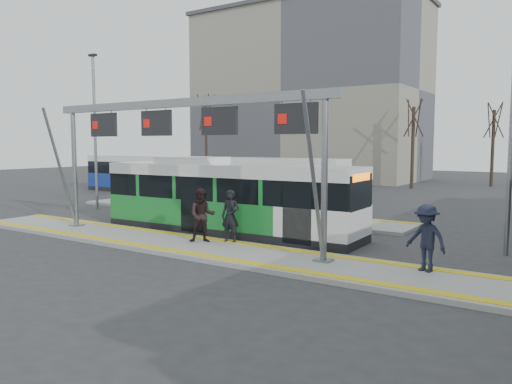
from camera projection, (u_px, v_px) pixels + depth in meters
ground at (182, 247)px, 18.07m from camera, size 120.00×120.00×0.00m
platform_main at (182, 245)px, 18.06m from camera, size 22.00×3.00×0.15m
platform_second at (228, 212)px, 26.89m from camera, size 20.00×3.00×0.15m
tactile_main at (182, 243)px, 18.05m from camera, size 22.00×2.65×0.02m
tactile_second at (240, 208)px, 27.83m from camera, size 20.00×0.35×0.02m
gantry at (178, 128)px, 18.06m from camera, size 13.00×1.68×5.20m
apartment_block at (309, 94)px, 54.70m from camera, size 24.50×12.50×18.40m
hero_bus at (228, 199)px, 20.80m from camera, size 11.60×2.81×3.17m
bg_bus_green at (254, 182)px, 30.38m from camera, size 11.68×3.22×2.89m
bg_bus_blue at (146, 174)px, 38.61m from camera, size 10.88×2.60×2.83m
passenger_a at (230, 216)px, 18.12m from camera, size 0.76×0.57×1.91m
passenger_b at (202, 215)px, 18.13m from camera, size 1.21×1.17×1.96m
passenger_c at (426, 238)px, 13.94m from camera, size 1.38×1.06×1.89m
tree_left at (414, 118)px, 41.33m from camera, size 1.40×1.40×7.72m
tree_mid at (494, 121)px, 43.42m from camera, size 1.40×1.40×7.59m
tree_far at (206, 113)px, 51.75m from camera, size 1.40×1.40×9.18m
lamp_west at (95, 128)px, 28.24m from camera, size 0.50×0.25×8.74m
lamp_east at (512, 119)px, 16.26m from camera, size 0.50×0.25×8.58m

